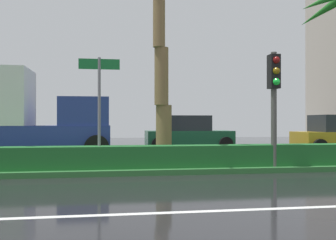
{
  "coord_description": "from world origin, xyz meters",
  "views": [
    {
      "loc": [
        -1.62,
        -3.8,
        1.4
      ],
      "look_at": [
        0.83,
        11.9,
        1.48
      ],
      "focal_mm": 40.7,
      "sensor_mm": 36.0,
      "label": 1
    }
  ],
  "objects": [
    {
      "name": "ground_plane",
      "position": [
        0.0,
        9.0,
        -0.05
      ],
      "size": [
        90.0,
        42.0,
        0.1
      ],
      "primitive_type": "cube",
      "color": "black"
    },
    {
      "name": "median_strip",
      "position": [
        0.0,
        8.0,
        0.07
      ],
      "size": [
        85.5,
        4.0,
        0.15
      ],
      "primitive_type": "cube",
      "color": "#2D6B33",
      "rests_on": "ground_plane"
    },
    {
      "name": "car_in_traffic_leading",
      "position": [
        2.32,
        14.93,
        0.83
      ],
      "size": [
        4.3,
        2.02,
        1.72
      ],
      "color": "#195133",
      "rests_on": "ground_plane"
    },
    {
      "name": "near_lane_divider_stripe",
      "position": [
        0.0,
        2.0,
        0.0
      ],
      "size": [
        81.0,
        0.14,
        0.01
      ],
      "primitive_type": "cube",
      "color": "white",
      "rests_on": "ground_plane"
    },
    {
      "name": "traffic_signal_median_right",
      "position": [
        2.98,
        6.29,
        2.37
      ],
      "size": [
        0.28,
        0.43,
        3.22
      ],
      "color": "#4C4C47",
      "rests_on": "median_strip"
    },
    {
      "name": "street_name_sign",
      "position": [
        -1.87,
        6.65,
        2.08
      ],
      "size": [
        1.1,
        0.08,
        3.0
      ],
      "color": "slate",
      "rests_on": "median_strip"
    },
    {
      "name": "median_hedge",
      "position": [
        0.0,
        6.6,
        0.45
      ],
      "size": [
        76.5,
        0.7,
        0.6
      ],
      "color": "#1E6028",
      "rests_on": "median_strip"
    },
    {
      "name": "box_truck_lead",
      "position": [
        -4.83,
        11.78,
        1.55
      ],
      "size": [
        6.4,
        2.64,
        3.46
      ],
      "color": "navy",
      "rests_on": "ground_plane"
    }
  ]
}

